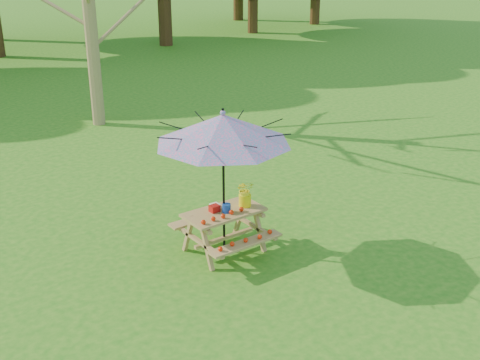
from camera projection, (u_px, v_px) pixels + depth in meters
picnic_table at (224, 232)px, 9.11m from camera, size 1.20×1.32×0.67m
patio_umbrella at (223, 129)px, 8.51m from camera, size 2.28×2.28×2.25m
produce_bins at (220, 208)px, 8.97m from camera, size 0.27×0.35×0.13m
tomatoes_row at (223, 216)px, 8.75m from camera, size 0.77×0.13×0.07m
flower_bucket at (245, 193)px, 9.08m from camera, size 0.31×0.29×0.41m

